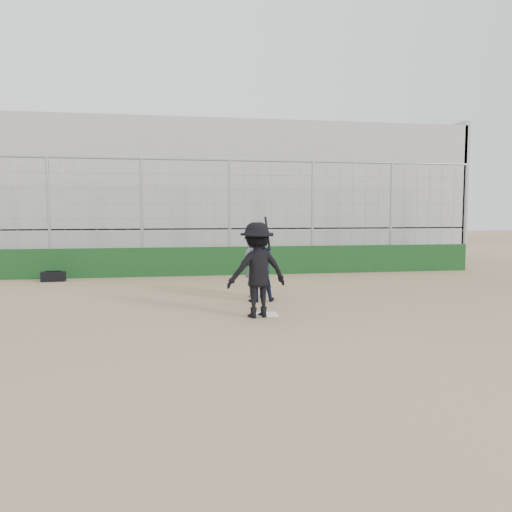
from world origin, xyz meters
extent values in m
plane|color=#7F6245|center=(0.00, 0.00, 0.00)|extent=(90.00, 90.00, 0.00)
cube|color=white|center=(0.00, 0.00, 0.01)|extent=(0.44, 0.44, 0.02)
cube|color=#113514|center=(0.00, 7.00, 0.50)|extent=(18.00, 0.25, 1.00)
cylinder|color=gray|center=(0.00, 7.00, 2.00)|extent=(0.10, 0.10, 4.00)
cylinder|color=gray|center=(9.00, 7.00, 2.00)|extent=(0.10, 0.10, 4.00)
cylinder|color=gray|center=(0.00, 7.00, 4.00)|extent=(18.00, 0.07, 0.07)
cube|color=#999999|center=(0.00, 11.95, 0.80)|extent=(20.00, 6.70, 1.60)
cube|color=#999999|center=(0.00, 11.95, 3.70)|extent=(20.00, 6.70, 4.20)
cube|color=#999999|center=(10.00, 11.95, 2.90)|extent=(0.25, 6.70, 6.10)
cylinder|color=gray|center=(0.00, 15.10, 6.80)|extent=(20.00, 0.06, 0.06)
imported|color=black|center=(-0.24, -0.17, 1.00)|extent=(1.41, 0.99, 1.99)
cylinder|color=black|center=(0.01, -0.02, 1.76)|extent=(0.07, 0.57, 0.71)
imported|color=black|center=(0.08, 1.60, 0.58)|extent=(0.91, 0.73, 1.16)
sphere|color=maroon|center=(0.08, 1.60, 1.05)|extent=(0.28, 0.28, 0.28)
imported|color=#4F5664|center=(0.14, 2.30, 0.76)|extent=(0.66, 0.48, 1.51)
cube|color=black|center=(-5.76, 6.25, 0.15)|extent=(0.73, 0.33, 0.31)
cylinder|color=black|center=(-5.76, 6.25, 0.33)|extent=(0.47, 0.05, 0.04)
camera|label=1|loc=(-1.98, -10.40, 2.20)|focal=35.00mm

